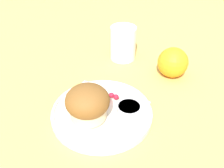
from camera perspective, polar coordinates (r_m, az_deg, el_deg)
name	(u,v)px	position (r m, az deg, el deg)	size (l,w,h in m)	color
ground_plane	(98,113)	(0.56, -3.25, -6.75)	(3.00, 3.00, 0.00)	tan
plate	(101,112)	(0.55, -2.42, -6.50)	(0.22, 0.22, 0.02)	silver
muffin	(88,103)	(0.51, -5.59, -4.39)	(0.09, 0.09, 0.07)	beige
cream_ramekin	(129,110)	(0.53, 3.90, -5.87)	(0.05, 0.05, 0.02)	silver
berry_pair	(114,96)	(0.57, 0.40, -2.77)	(0.03, 0.01, 0.01)	#B7192D
butter_knife	(114,93)	(0.58, 0.50, -2.05)	(0.18, 0.03, 0.00)	silver
orange_fruit	(173,62)	(0.68, 13.73, 4.80)	(0.08, 0.08, 0.08)	orange
juice_glass	(123,43)	(0.74, 2.57, 9.32)	(0.07, 0.07, 0.10)	silver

